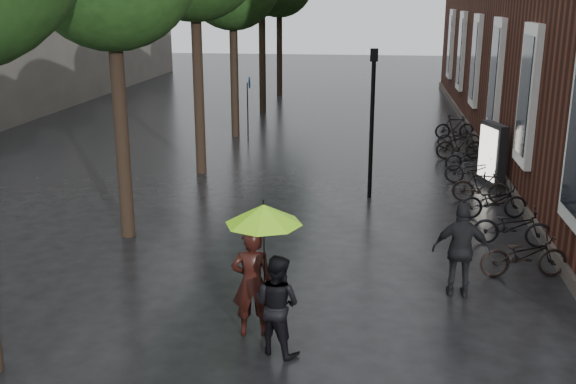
% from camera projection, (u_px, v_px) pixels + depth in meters
% --- Properties ---
extents(person_burgundy, '(0.75, 0.57, 1.84)m').
position_uv_depth(person_burgundy, '(252.00, 283.00, 11.00)').
color(person_burgundy, black).
rests_on(person_burgundy, ground).
extents(person_black, '(0.98, 0.90, 1.63)m').
position_uv_depth(person_black, '(277.00, 304.00, 10.46)').
color(person_black, black).
rests_on(person_black, ground).
extents(lime_umbrella, '(1.23, 1.23, 1.80)m').
position_uv_depth(lime_umbrella, '(264.00, 214.00, 10.43)').
color(lime_umbrella, black).
rests_on(lime_umbrella, ground).
extents(pedestrian_walking, '(1.08, 0.48, 1.82)m').
position_uv_depth(pedestrian_walking, '(461.00, 250.00, 12.46)').
color(pedestrian_walking, black).
rests_on(pedestrian_walking, ground).
extents(parked_bicycles, '(1.97, 14.72, 1.01)m').
position_uv_depth(parked_bicycles, '(479.00, 174.00, 19.61)').
color(parked_bicycles, black).
rests_on(parked_bicycles, ground).
extents(ad_lightbox, '(0.29, 1.25, 1.89)m').
position_uv_depth(ad_lightbox, '(492.00, 155.00, 19.84)').
color(ad_lightbox, black).
rests_on(ad_lightbox, ground).
extents(lamp_post, '(0.21, 0.21, 4.11)m').
position_uv_depth(lamp_post, '(372.00, 109.00, 18.24)').
color(lamp_post, black).
rests_on(lamp_post, ground).
extents(cycle_sign, '(0.13, 0.44, 2.42)m').
position_uv_depth(cycle_sign, '(248.00, 98.00, 26.47)').
color(cycle_sign, '#262628').
rests_on(cycle_sign, ground).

